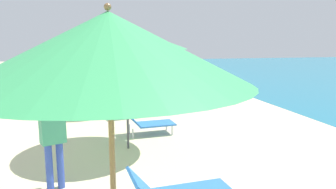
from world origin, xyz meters
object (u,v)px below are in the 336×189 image
object	(u,v)px
beach_ball	(172,82)
cooler_box	(178,79)
umbrella_farthest	(109,35)
umbrella_third	(126,38)
lounger_fourth_shoreside	(136,96)
lounger_farthest_inland	(129,87)
lounger_third_shoreside	(149,123)
lounger_fourth_inland	(136,105)
umbrella_second	(109,49)
person_walking_mid	(53,133)
lounger_farthest_shoreside	(127,82)
umbrella_fourth	(110,31)

from	to	relation	value
beach_ball	cooler_box	bearing A→B (deg)	64.50
umbrella_farthest	beach_ball	xyz separation A→B (m)	(3.16, 1.11, -2.37)
umbrella_third	umbrella_farthest	distance (m)	7.98
lounger_fourth_shoreside	beach_ball	distance (m)	4.90
lounger_farthest_inland	umbrella_third	bearing A→B (deg)	-101.72
lounger_third_shoreside	lounger_fourth_inland	distance (m)	2.02
lounger_third_shoreside	lounger_fourth_inland	bearing A→B (deg)	86.60
umbrella_second	lounger_fourth_inland	world-z (taller)	umbrella_second
umbrella_third	lounger_third_shoreside	xyz separation A→B (m)	(0.62, 0.92, -2.08)
lounger_fourth_shoreside	person_walking_mid	bearing A→B (deg)	-120.30
lounger_farthest_inland	umbrella_farthest	bearing A→B (deg)	120.64
umbrella_second	lounger_fourth_inland	size ratio (longest dim) A/B	1.73
umbrella_second	cooler_box	world-z (taller)	umbrella_second
umbrella_third	lounger_farthest_shoreside	world-z (taller)	umbrella_third
lounger_farthest_shoreside	beach_ball	bearing A→B (deg)	-10.47
lounger_fourth_inland	person_walking_mid	size ratio (longest dim) A/B	0.98
umbrella_third	beach_ball	distance (m)	9.89
umbrella_fourth	lounger_farthest_shoreside	bearing A→B (deg)	78.49
lounger_fourth_inland	person_walking_mid	distance (m)	5.01
umbrella_fourth	beach_ball	size ratio (longest dim) A/B	8.08
umbrella_third	person_walking_mid	distance (m)	2.58
umbrella_fourth	person_walking_mid	world-z (taller)	umbrella_fourth
umbrella_second	person_walking_mid	distance (m)	2.85
umbrella_third	lounger_fourth_shoreside	distance (m)	5.33
lounger_fourth_shoreside	beach_ball	size ratio (longest dim) A/B	4.01
umbrella_third	umbrella_farthest	bearing A→B (deg)	89.47
umbrella_second	beach_ball	world-z (taller)	umbrella_second
lounger_third_shoreside	lounger_farthest_shoreside	distance (m)	8.31
umbrella_third	lounger_third_shoreside	world-z (taller)	umbrella_third
lounger_third_shoreside	umbrella_fourth	world-z (taller)	umbrella_fourth
lounger_fourth_inland	cooler_box	xyz separation A→B (m)	(3.38, 7.63, -0.17)
umbrella_fourth	umbrella_farthest	distance (m)	4.05
person_walking_mid	lounger_fourth_inland	bearing A→B (deg)	136.43
lounger_farthest_shoreside	person_walking_mid	xyz separation A→B (m)	(-2.29, -10.89, 0.68)
cooler_box	umbrella_farthest	bearing A→B (deg)	-146.13
lounger_third_shoreside	lounger_farthest_inland	distance (m)	6.08
lounger_fourth_inland	beach_ball	xyz separation A→B (m)	(2.67, 6.14, -0.16)
lounger_farthest_inland	cooler_box	xyz separation A→B (m)	(3.17, 3.58, -0.13)
umbrella_third	beach_ball	world-z (taller)	umbrella_third
lounger_third_shoreside	beach_ball	bearing A→B (deg)	67.31
lounger_fourth_shoreside	cooler_box	distance (m)	6.55
lounger_fourth_shoreside	umbrella_farthest	xyz separation A→B (m)	(-0.73, 3.14, 2.26)
lounger_fourth_shoreside	umbrella_third	bearing A→B (deg)	-111.60
umbrella_fourth	lounger_farthest_shoreside	distance (m)	5.91
lounger_third_shoreside	umbrella_second	bearing A→B (deg)	-108.12
lounger_third_shoreside	person_walking_mid	distance (m)	3.29
umbrella_third	lounger_fourth_inland	size ratio (longest dim) A/B	1.77
umbrella_farthest	lounger_farthest_shoreside	world-z (taller)	umbrella_farthest
umbrella_second	umbrella_farthest	xyz separation A→B (m)	(0.62, 12.03, 0.29)
umbrella_third	cooler_box	xyz separation A→B (m)	(3.95, 10.58, -2.21)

